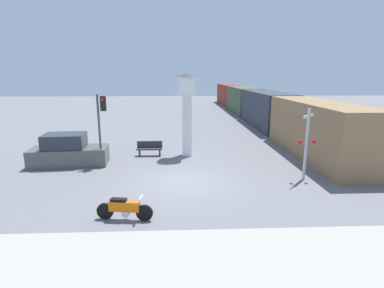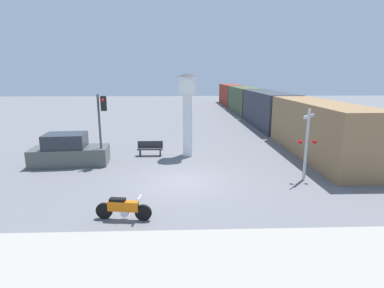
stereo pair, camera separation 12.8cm
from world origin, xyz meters
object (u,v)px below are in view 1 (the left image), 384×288
Objects in this scene: railroad_crossing_signal at (307,142)px; parked_car at (68,152)px; freight_train at (253,104)px; traffic_light at (101,117)px; bench at (150,148)px; clock_tower at (187,102)px; motorcycle at (124,209)px.

parked_car is (-12.43, 3.07, -1.16)m from railroad_crossing_signal.
freight_train is 11.11× the size of traffic_light.
railroad_crossing_signal is 9.45m from bench.
bench is (-7.99, 4.83, -1.42)m from railroad_crossing_signal.
clock_tower reaches higher than railroad_crossing_signal.
freight_train is 21.52m from railroad_crossing_signal.
freight_train is (10.70, 25.23, 1.27)m from motorcycle.
motorcycle is 0.39× the size of clock_tower.
bench is (-10.62, -16.53, -1.21)m from freight_train.
parked_car is (-4.36, 6.93, 0.32)m from motorcycle.
freight_train is at bearing 45.13° from parked_car.
parked_car reaches higher than motorcycle.
traffic_light reaches higher than railroad_crossing_signal.
railroad_crossing_signal reaches higher than bench.
parked_car reaches higher than bench.
traffic_light is 10.77m from railroad_crossing_signal.
clock_tower is 3.75m from bench.
motorcycle is 0.05× the size of freight_train.
freight_train reaches higher than motorcycle.
motorcycle is 0.46× the size of parked_car.
bench is at bearing -122.73° from freight_train.
railroad_crossing_signal reaches higher than parked_car.
freight_train is 10.25× the size of parked_car.
motorcycle is at bearing -112.99° from freight_train.
traffic_light is at bearing 117.21° from motorcycle.
railroad_crossing_signal is 0.80× the size of parked_car.
railroad_crossing_signal is (5.62, -4.77, -1.48)m from clock_tower.
railroad_crossing_signal is at bearing -15.05° from traffic_light.
traffic_light is at bearing -124.99° from freight_train.
freight_train is 12.78× the size of railroad_crossing_signal.
clock_tower reaches higher than traffic_light.
motorcycle is 27.43m from freight_train.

